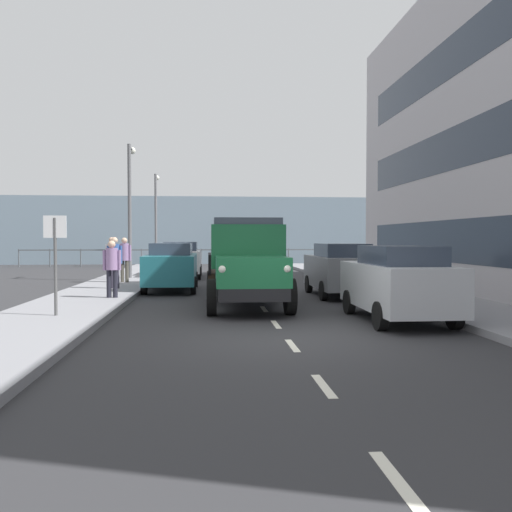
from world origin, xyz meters
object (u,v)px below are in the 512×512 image
Objects in this scene: car_silver_kerbside_near at (398,282)px; car_white_oppositeside_1 at (181,259)px; lamp_post_far at (156,210)px; pedestrian_strolling at (112,264)px; pedestrian_couple_a at (115,258)px; street_sign at (55,247)px; car_teal_oppositeside_0 at (172,266)px; lamp_post_promenade at (130,198)px; car_grey_kerbside_1 at (340,269)px; truck_vintage_green at (247,265)px; pedestrian_couple_b at (124,256)px; pedestrian_with_bag at (112,254)px.

car_silver_kerbside_near is 0.97× the size of car_white_oppositeside_1.
pedestrian_strolling is at bearing 91.79° from lamp_post_far.
pedestrian_couple_a is 6.61m from street_sign.
car_teal_oppositeside_0 is at bearing -163.65° from pedestrian_couple_a.
street_sign is at bearing 80.43° from pedestrian_strolling.
car_teal_oppositeside_0 is 0.72× the size of lamp_post_promenade.
lamp_post_promenade is (7.77, -7.10, 2.81)m from car_grey_kerbside_1.
car_white_oppositeside_1 is at bearing -68.18° from car_silver_kerbside_near.
car_teal_oppositeside_0 is (2.38, -5.19, -0.28)m from truck_vintage_green.
lamp_post_far is (2.09, -9.51, 2.82)m from car_white_oppositeside_1.
pedestrian_couple_a is at bearing 90.57° from lamp_post_far.
pedestrian_couple_b is at bearing -52.13° from car_silver_kerbside_near.
car_teal_oppositeside_0 is 6.32m from car_white_oppositeside_1.
truck_vintage_green is 3.16× the size of pedestrian_couple_a.
street_sign is (7.72, -0.57, 0.79)m from car_silver_kerbside_near.
car_silver_kerbside_near is 0.66× the size of lamp_post_far.
lamp_post_far is (0.60, -19.39, 2.59)m from pedestrian_strolling.
car_grey_kerbside_1 is 0.96× the size of car_white_oppositeside_1.
car_silver_kerbside_near is (-3.25, 2.55, -0.29)m from truck_vintage_green.
car_silver_kerbside_near is at bearing 90.00° from car_grey_kerbside_1.
pedestrian_couple_a is at bearing -91.44° from street_sign.
car_silver_kerbside_near is 1.00× the size of car_grey_kerbside_1.
car_silver_kerbside_near is at bearing 136.50° from pedestrian_couple_a.
pedestrian_with_bag is 10.85m from street_sign.
lamp_post_promenade is 2.62× the size of street_sign.
car_teal_oppositeside_0 is at bearing -53.95° from car_silver_kerbside_near.
lamp_post_far is at bearing -89.43° from pedestrian_couple_a.
lamp_post_promenade reaches higher than pedestrian_couple_b.
pedestrian_with_bag reaches higher than car_white_oppositeside_1.
street_sign is (2.09, 7.16, 0.79)m from car_teal_oppositeside_0.
pedestrian_strolling is 8.68m from lamp_post_promenade.
pedestrian_strolling is at bearing -99.57° from street_sign.
pedestrian_strolling is (1.48, 3.56, 0.24)m from car_teal_oppositeside_0.
car_grey_kerbside_1 is 9.11m from street_sign.
car_white_oppositeside_1 is (5.63, -8.72, 0.00)m from car_grey_kerbside_1.
lamp_post_promenade is 12.03m from street_sign.
car_teal_oppositeside_0 is at bearing -106.28° from street_sign.
truck_vintage_green reaches higher than pedestrian_strolling.
pedestrian_with_bag is at bearing -53.59° from car_silver_kerbside_near.
car_silver_kerbside_near is at bearing 111.82° from car_white_oppositeside_1.
truck_vintage_green is 4.14m from car_silver_kerbside_near.
street_sign reaches higher than car_grey_kerbside_1.
car_teal_oppositeside_0 is 7.50m from street_sign.
lamp_post_promenade reaches higher than car_white_oppositeside_1.
car_white_oppositeside_1 is at bearing -98.54° from pedestrian_strolling.
truck_vintage_green reaches higher than car_grey_kerbside_1.
car_grey_kerbside_1 is 2.19× the size of pedestrian_couple_a.
street_sign is (-0.68, 10.81, 0.47)m from pedestrian_with_bag.
lamp_post_promenade is at bearing -86.91° from pedestrian_couple_b.
street_sign reaches higher than car_white_oppositeside_1.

